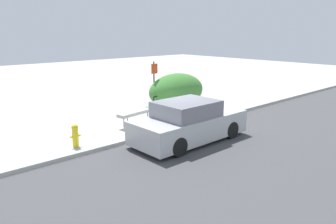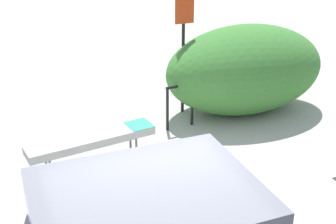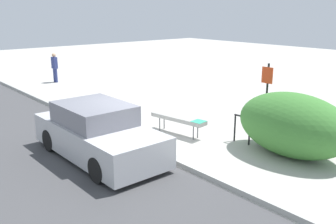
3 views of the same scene
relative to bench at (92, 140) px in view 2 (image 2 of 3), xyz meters
name	(u,v)px [view 2 (image 2 of 3)]	position (x,y,z in m)	size (l,w,h in m)	color
ground_plane	(156,223)	(0.43, -1.58, -0.50)	(60.00, 60.00, 0.00)	#ADAAA3
curb	(156,219)	(0.43, -1.58, -0.43)	(60.00, 0.20, 0.13)	#A8A8A3
bench	(92,140)	(0.00, 0.00, 0.00)	(1.98, 0.67, 0.57)	#515156
bike_rack	(180,102)	(1.78, 0.88, 0.00)	(0.55, 0.10, 0.83)	black
sign_post	(183,42)	(2.10, 1.50, 0.89)	(0.36, 0.08, 2.30)	black
shrub_hedge	(245,69)	(3.22, 1.14, 0.34)	(3.14, 1.87, 1.68)	#3D7A33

